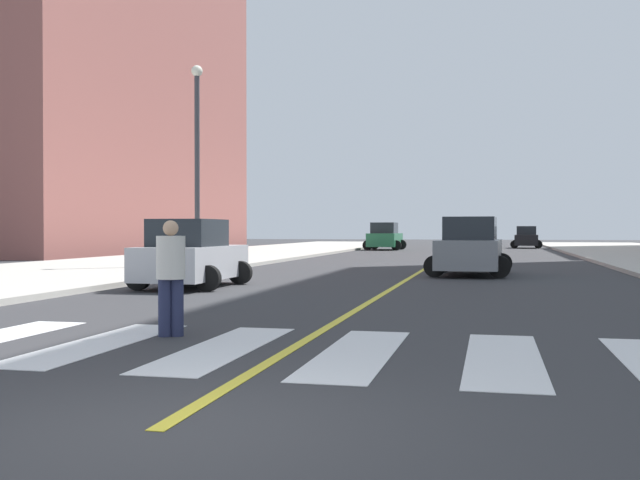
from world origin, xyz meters
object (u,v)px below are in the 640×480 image
at_px(car_black_second, 526,238).
at_px(street_lamp, 197,148).
at_px(car_green_third, 385,237).
at_px(car_gray_fourth, 470,248).
at_px(pedestrian_crossing, 171,272).
at_px(pedestrian_walking_west, 159,244).
at_px(car_silver_nearest, 191,256).

bearing_deg(car_black_second, street_lamp, 72.36).
bearing_deg(car_green_third, car_gray_fourth, -75.55).
relative_size(pedestrian_crossing, pedestrian_walking_west, 1.06).
height_order(car_gray_fourth, street_lamp, street_lamp).
xyz_separation_m(car_silver_nearest, car_green_third, (0.04, 37.82, 0.11)).
distance_m(car_silver_nearest, car_green_third, 37.82).
bearing_deg(car_silver_nearest, car_green_third, 89.76).
distance_m(car_silver_nearest, pedestrian_walking_west, 7.55).
height_order(car_green_third, pedestrian_walking_west, car_green_third).
height_order(car_black_second, car_green_third, car_green_third).
height_order(car_silver_nearest, car_black_second, car_silver_nearest).
distance_m(car_silver_nearest, pedestrian_crossing, 9.40).
bearing_deg(car_green_third, street_lamp, -95.00).
relative_size(car_black_second, street_lamp, 0.54).
bearing_deg(car_silver_nearest, car_black_second, 76.56).
height_order(car_gray_fourth, pedestrian_walking_west, car_gray_fourth).
bearing_deg(pedestrian_crossing, pedestrian_walking_west, 89.48).
bearing_deg(pedestrian_crossing, street_lamp, 84.84).
relative_size(car_green_third, street_lamp, 0.60).
relative_size(pedestrian_crossing, street_lamp, 0.22).
height_order(car_silver_nearest, car_green_third, car_green_third).
xyz_separation_m(car_black_second, street_lamp, (-13.99, -37.44, 3.85)).
xyz_separation_m(pedestrian_crossing, pedestrian_walking_west, (-7.27, 15.24, 0.10)).
distance_m(car_silver_nearest, street_lamp, 9.73).
xyz_separation_m(car_black_second, car_gray_fourth, (-3.58, -38.61, 0.08)).
bearing_deg(street_lamp, pedestrian_walking_west, -111.14).
distance_m(car_black_second, street_lamp, 40.15).
height_order(car_black_second, pedestrian_walking_west, car_black_second).
xyz_separation_m(car_black_second, pedestrian_crossing, (-7.46, -54.58, 0.09)).
bearing_deg(car_green_third, pedestrian_walking_west, -95.95).
bearing_deg(car_silver_nearest, pedestrian_walking_west, 121.22).
relative_size(car_black_second, car_gray_fourth, 0.92).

